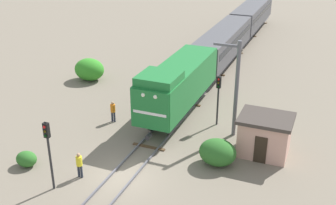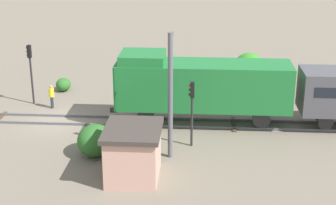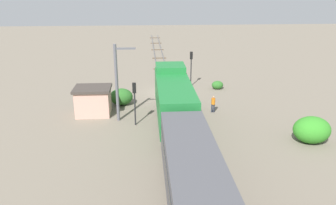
% 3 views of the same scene
% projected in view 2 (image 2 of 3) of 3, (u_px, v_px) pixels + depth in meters
% --- Properties ---
extents(ground_plane, '(141.19, 141.19, 0.00)m').
position_uv_depth(ground_plane, '(57.00, 121.00, 34.32)').
color(ground_plane, '#756B5B').
extents(railway_track, '(2.40, 94.12, 0.16)m').
position_uv_depth(railway_track, '(56.00, 120.00, 34.30)').
color(railway_track, '#595960').
rests_on(railway_track, ground).
extents(locomotive, '(2.90, 11.60, 4.60)m').
position_uv_depth(locomotive, '(200.00, 84.00, 32.78)').
color(locomotive, '#1E7233').
rests_on(locomotive, railway_track).
extents(traffic_signal_near, '(0.32, 0.34, 4.36)m').
position_uv_depth(traffic_signal_near, '(30.00, 64.00, 36.48)').
color(traffic_signal_near, '#262628').
rests_on(traffic_signal_near, ground).
extents(traffic_signal_mid, '(0.32, 0.34, 3.94)m').
position_uv_depth(traffic_signal_mid, '(192.00, 102.00, 29.62)').
color(traffic_signal_mid, '#262628').
rests_on(traffic_signal_mid, ground).
extents(worker_near_track, '(0.38, 0.38, 1.70)m').
position_uv_depth(worker_near_track, '(51.00, 95.00, 36.30)').
color(worker_near_track, '#262B38').
rests_on(worker_near_track, ground).
extents(worker_by_signal, '(0.38, 0.38, 1.70)m').
position_uv_depth(worker_by_signal, '(159.00, 89.00, 37.52)').
color(worker_by_signal, '#262B38').
rests_on(worker_by_signal, ground).
extents(catenary_mast, '(1.94, 0.28, 7.13)m').
position_uv_depth(catenary_mast, '(170.00, 93.00, 27.90)').
color(catenary_mast, '#595960').
rests_on(catenary_mast, ground).
extents(relay_hut, '(3.50, 2.90, 2.74)m').
position_uv_depth(relay_hut, '(133.00, 152.00, 26.41)').
color(relay_hut, '#D19E8C').
rests_on(relay_hut, ground).
extents(bush_near, '(2.95, 2.41, 2.15)m').
position_uv_depth(bush_near, '(249.00, 66.00, 43.15)').
color(bush_near, '#328A26').
rests_on(bush_near, ground).
extents(bush_mid, '(2.42, 1.98, 1.76)m').
position_uv_depth(bush_mid, '(95.00, 140.00, 29.09)').
color(bush_mid, '#2B6526').
rests_on(bush_mid, ground).
extents(bush_far, '(1.39, 1.14, 1.01)m').
position_uv_depth(bush_far, '(63.00, 85.00, 40.13)').
color(bush_far, '#2D6826').
rests_on(bush_far, ground).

